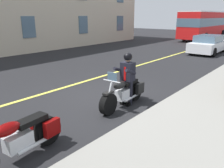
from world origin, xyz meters
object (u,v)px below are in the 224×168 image
Objects in this scene: rider_main at (127,74)px; bus_near at (205,24)px; motorcycle_main at (124,93)px; motorcycle_parked at (20,139)px; car_dark at (209,44)px.

bus_near reaches higher than rider_main.
motorcycle_main is 3.65m from motorcycle_parked.
rider_main is 12.86m from car_dark.
bus_near is at bearing -167.24° from rider_main.
bus_near is (-23.81, -5.39, 0.84)m from rider_main.
motorcycle_parked is at bearing 5.19° from car_dark.
motorcycle_main is at bearing -178.60° from motorcycle_parked.
bus_near is (-27.64, -5.50, 1.42)m from motorcycle_parked.
rider_main is 0.16× the size of bus_near.
motorcycle_main is 0.20× the size of bus_near.
motorcycle_parked is (3.83, 0.10, -0.58)m from rider_main.
rider_main is 24.43m from bus_near.
motorcycle_parked is 0.20× the size of bus_near.
rider_main reaches higher than motorcycle_main.
motorcycle_parked is (3.65, 0.09, 0.00)m from motorcycle_main.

